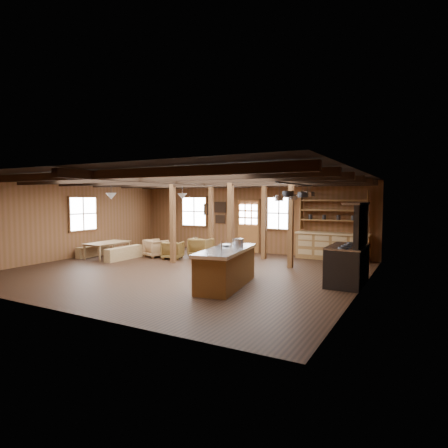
{
  "coord_description": "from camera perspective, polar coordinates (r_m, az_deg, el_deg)",
  "views": [
    {
      "loc": [
        6.35,
        -9.21,
        2.19
      ],
      "look_at": [
        0.81,
        0.93,
        1.38
      ],
      "focal_mm": 30.0,
      "sensor_mm": 36.0,
      "label": 1
    }
  ],
  "objects": [
    {
      "name": "room",
      "position": [
        11.21,
        -5.92,
        -0.07
      ],
      "size": [
        10.04,
        9.04,
        2.84
      ],
      "color": "black",
      "rests_on": "ground"
    },
    {
      "name": "ceiling_joists",
      "position": [
        11.34,
        -5.45,
        6.45
      ],
      "size": [
        9.8,
        8.82,
        0.18
      ],
      "color": "black",
      "rests_on": "ceiling"
    },
    {
      "name": "timber_posts",
      "position": [
        12.73,
        1.34,
        0.44
      ],
      "size": [
        3.95,
        2.35,
        2.8
      ],
      "color": "#4B2F15",
      "rests_on": "floor"
    },
    {
      "name": "back_door",
      "position": [
        15.12,
        3.71,
        -0.98
      ],
      "size": [
        1.02,
        0.08,
        2.15
      ],
      "color": "brown",
      "rests_on": "floor"
    },
    {
      "name": "window_back_left",
      "position": [
        16.35,
        -4.56,
        1.92
      ],
      "size": [
        1.32,
        0.06,
        1.32
      ],
      "color": "white",
      "rests_on": "wall_back"
    },
    {
      "name": "window_back_right",
      "position": [
        14.58,
        8.38,
        1.63
      ],
      "size": [
        1.02,
        0.06,
        1.32
      ],
      "color": "white",
      "rests_on": "wall_back"
    },
    {
      "name": "window_left",
      "position": [
        14.92,
        -20.69,
        1.47
      ],
      "size": [
        0.14,
        1.24,
        1.32
      ],
      "color": "white",
      "rests_on": "wall_back"
    },
    {
      "name": "notice_boards",
      "position": [
        15.77,
        -1.21,
        1.99
      ],
      "size": [
        1.08,
        0.03,
        0.9
      ],
      "color": "silver",
      "rests_on": "wall_back"
    },
    {
      "name": "back_counter",
      "position": [
        13.82,
        16.16,
        -2.77
      ],
      "size": [
        2.55,
        0.6,
        2.45
      ],
      "color": "brown",
      "rests_on": "floor"
    },
    {
      "name": "pendant_lamps",
      "position": [
        13.35,
        -11.48,
        4.18
      ],
      "size": [
        1.86,
        2.36,
        0.66
      ],
      "color": "#2B2B2D",
      "rests_on": "ceiling"
    },
    {
      "name": "pot_rack",
      "position": [
        10.03,
        11.24,
        4.51
      ],
      "size": [
        0.37,
        3.0,
        0.45
      ],
      "color": "#2B2B2D",
      "rests_on": "ceiling"
    },
    {
      "name": "kitchen_island",
      "position": [
        9.3,
        0.35,
        -6.62
      ],
      "size": [
        1.27,
        2.61,
        1.2
      ],
      "rotation": [
        0.0,
        0.0,
        0.16
      ],
      "color": "brown",
      "rests_on": "floor"
    },
    {
      "name": "step_stool",
      "position": [
        11.98,
        -0.24,
        -5.45
      ],
      "size": [
        0.53,
        0.39,
        0.45
      ],
      "primitive_type": "cube",
      "rotation": [
        0.0,
        0.0,
        -0.07
      ],
      "color": "olive",
      "rests_on": "floor"
    },
    {
      "name": "commercial_range",
      "position": [
        9.97,
        18.53,
        -5.03
      ],
      "size": [
        0.86,
        1.69,
        2.08
      ],
      "color": "#2B2B2D",
      "rests_on": "floor"
    },
    {
      "name": "dining_table",
      "position": [
        14.37,
        -17.26,
        -3.81
      ],
      "size": [
        0.93,
        1.63,
        0.57
      ],
      "primitive_type": "imported",
      "rotation": [
        0.0,
        0.0,
        1.59
      ],
      "color": "olive",
      "rests_on": "floor"
    },
    {
      "name": "bench_wall",
      "position": [
        14.92,
        -19.26,
        -3.9
      ],
      "size": [
        0.27,
        1.44,
        0.4
      ],
      "primitive_type": "cube",
      "color": "olive",
      "rests_on": "floor"
    },
    {
      "name": "bench_aisle",
      "position": [
        13.83,
        -14.98,
        -4.32
      ],
      "size": [
        0.31,
        1.63,
        0.45
      ],
      "primitive_type": "cube",
      "color": "olive",
      "rests_on": "floor"
    },
    {
      "name": "armchair_a",
      "position": [
        13.61,
        -7.8,
        -3.96
      ],
      "size": [
        0.86,
        0.87,
        0.63
      ],
      "primitive_type": "imported",
      "rotation": [
        0.0,
        0.0,
        3.46
      ],
      "color": "brown",
      "rests_on": "floor"
    },
    {
      "name": "armchair_b",
      "position": [
        14.01,
        -3.52,
        -3.55
      ],
      "size": [
        0.81,
        0.83,
        0.7
      ],
      "primitive_type": "imported",
      "rotation": [
        0.0,
        0.0,
        3.22
      ],
      "color": "brown",
      "rests_on": "floor"
    },
    {
      "name": "armchair_c",
      "position": [
        14.13,
        -10.36,
        -3.63
      ],
      "size": [
        0.92,
        0.93,
        0.66
      ],
      "primitive_type": "imported",
      "rotation": [
        0.0,
        0.0,
        2.77
      ],
      "color": "#9C7247",
      "rests_on": "floor"
    },
    {
      "name": "counter_pot",
      "position": [
        9.85,
        2.13,
        -2.76
      ],
      "size": [
        0.3,
        0.3,
        0.18
      ],
      "primitive_type": "cylinder",
      "color": "silver",
      "rests_on": "kitchen_island"
    },
    {
      "name": "bowl",
      "position": [
        9.65,
        0.29,
        -3.26
      ],
      "size": [
        0.26,
        0.26,
        0.06
      ],
      "primitive_type": "imported",
      "rotation": [
        0.0,
        0.0,
        -0.04
      ],
      "color": "silver",
      "rests_on": "kitchen_island"
    }
  ]
}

